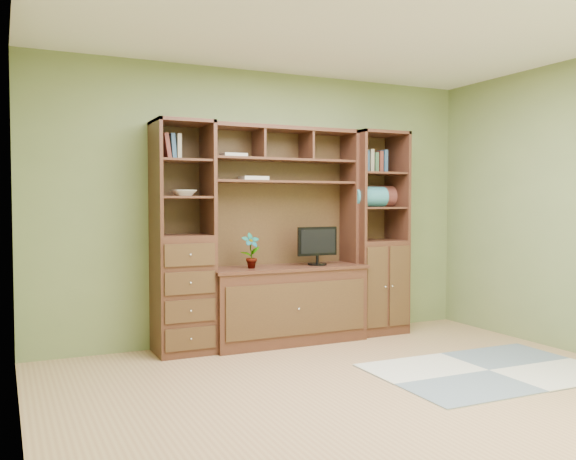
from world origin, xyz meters
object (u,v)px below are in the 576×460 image
right_tower (376,233)px  monitor (317,239)px  center_hutch (287,235)px  left_tower (183,237)px

right_tower → monitor: right_tower is taller
right_tower → center_hutch: bearing=-177.8°
center_hutch → monitor: bearing=-6.5°
left_tower → right_tower: size_ratio=1.00×
left_tower → monitor: 1.31m
left_tower → monitor: (1.31, -0.07, -0.04)m
center_hutch → right_tower: size_ratio=1.00×
center_hutch → right_tower: bearing=2.2°
right_tower → left_tower: bearing=180.0°
center_hutch → monitor: size_ratio=4.03×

